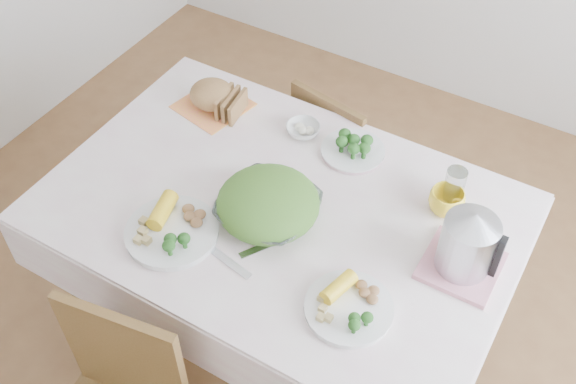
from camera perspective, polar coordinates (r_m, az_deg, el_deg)
The scene contains 17 objects.
floor at distance 2.78m, azimuth -0.58°, elevation -11.72°, with size 3.60×3.60×0.00m, color brown.
dining_table at distance 2.47m, azimuth -0.64°, elevation -7.19°, with size 1.40×0.90×0.75m, color brown.
tablecloth at distance 2.17m, azimuth -0.72°, elevation -1.29°, with size 1.50×1.00×0.01m, color white.
chair_far at distance 2.83m, azimuth 5.17°, elevation 4.22°, with size 0.36×0.36×0.79m, color brown.
salad_bowl at distance 2.11m, azimuth -1.68°, elevation -1.48°, with size 0.30×0.30×0.07m, color white.
dinner_plate_left at distance 2.11m, azimuth -9.79°, elevation -3.40°, with size 0.29×0.29×0.02m, color white.
dinner_plate_right at distance 1.93m, azimuth 5.16°, elevation -9.78°, with size 0.25×0.25×0.02m, color white.
broccoli_plate at distance 2.34m, azimuth 5.50°, elevation 3.47°, with size 0.22×0.22×0.02m, color beige.
napkin at distance 2.55m, azimuth -6.36°, elevation 7.29°, with size 0.23×0.23×0.00m, color #FF934B.
bread_loaf at distance 2.51m, azimuth -6.46°, elevation 8.28°, with size 0.17×0.16×0.10m, color olive.
fruit_bowl at distance 2.40m, azimuth 1.28°, elevation 5.29°, with size 0.12×0.12×0.04m, color white.
yellow_mug at distance 2.18m, azimuth 13.25°, elevation -0.81°, with size 0.11×0.11×0.09m, color yellow.
glass_tumbler at distance 2.21m, azimuth 13.90°, elevation 0.56°, with size 0.07×0.07×0.13m, color white.
pink_tray at distance 2.07m, azimuth 14.41°, elevation -6.07°, with size 0.22×0.22×0.02m, color #CC7C8C.
electric_kettle at distance 1.98m, azimuth 15.00°, elevation -4.10°, with size 0.16×0.16×0.22m, color #B2B5BA.
fork_right at distance 2.07m, azimuth -1.52°, elevation -4.41°, with size 0.02×0.21×0.00m, color silver.
knife at distance 2.04m, azimuth -5.52°, elevation -5.57°, with size 0.03×0.22×0.00m, color silver.
Camera 1 is at (0.76, -1.23, 2.38)m, focal length 42.00 mm.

